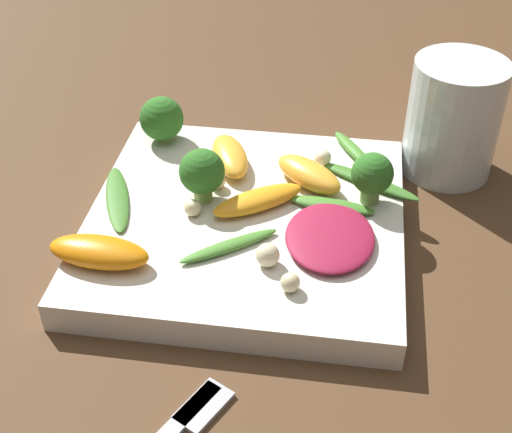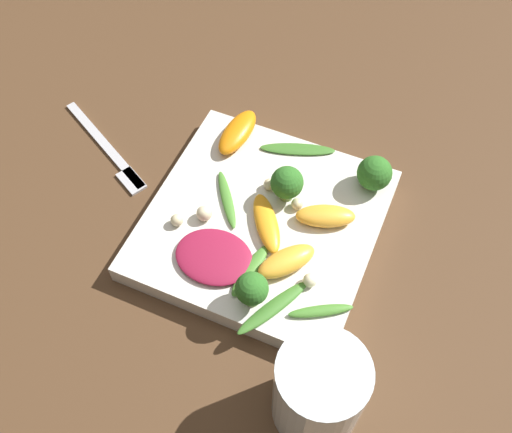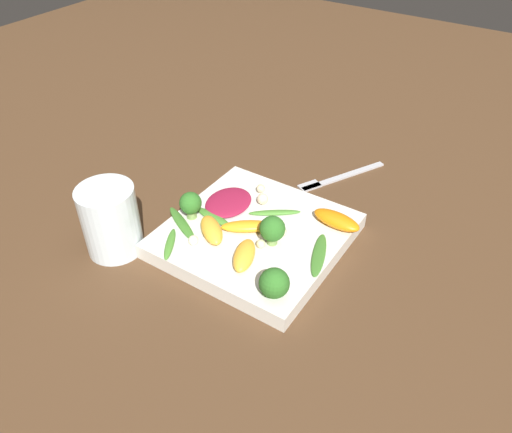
{
  "view_description": "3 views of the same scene",
  "coord_description": "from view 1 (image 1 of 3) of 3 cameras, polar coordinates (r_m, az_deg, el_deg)",
  "views": [
    {
      "loc": [
        0.44,
        0.07,
        0.37
      ],
      "look_at": [
        0.02,
        0.01,
        0.04
      ],
      "focal_mm": 50.0,
      "sensor_mm": 36.0,
      "label": 1
    },
    {
      "loc": [
        -0.14,
        0.33,
        0.57
      ],
      "look_at": [
        0.01,
        0.01,
        0.03
      ],
      "focal_mm": 42.0,
      "sensor_mm": 36.0,
      "label": 2
    },
    {
      "loc": [
        -0.47,
        -0.31,
        0.5
      ],
      "look_at": [
        0.02,
        0.01,
        0.03
      ],
      "focal_mm": 35.0,
      "sensor_mm": 36.0,
      "label": 3
    }
  ],
  "objects": [
    {
      "name": "orange_segment_3",
      "position": [
        0.52,
        -12.46,
        -2.78
      ],
      "size": [
        0.04,
        0.08,
        0.02
      ],
      "color": "orange",
      "rests_on": "plate"
    },
    {
      "name": "arugula_sprig_1",
      "position": [
        0.59,
        -10.96,
        1.6
      ],
      "size": [
        0.09,
        0.05,
        0.0
      ],
      "color": "#3D7528",
      "rests_on": "plate"
    },
    {
      "name": "ground_plane",
      "position": [
        0.58,
        -0.79,
        -1.57
      ],
      "size": [
        2.4,
        2.4,
        0.0
      ],
      "primitive_type": "plane",
      "color": "#4C331E"
    },
    {
      "name": "broccoli_floret_2",
      "position": [
        0.56,
        -4.34,
        3.51
      ],
      "size": [
        0.04,
        0.04,
        0.05
      ],
      "color": "#7A9E51",
      "rests_on": "plate"
    },
    {
      "name": "macadamia_nut_1",
      "position": [
        0.59,
        -3.11,
        2.83
      ],
      "size": [
        0.01,
        0.01,
        0.01
      ],
      "color": "beige",
      "rests_on": "plate"
    },
    {
      "name": "arugula_sprig_2",
      "position": [
        0.57,
        6.09,
        0.91
      ],
      "size": [
        0.02,
        0.07,
        0.01
      ],
      "color": "#47842D",
      "rests_on": "plate"
    },
    {
      "name": "arugula_sprig_3",
      "position": [
        0.64,
        7.81,
        5.27
      ],
      "size": [
        0.06,
        0.04,
        0.01
      ],
      "color": "#47842D",
      "rests_on": "plate"
    },
    {
      "name": "broccoli_floret_1",
      "position": [
        0.65,
        -7.56,
        7.74
      ],
      "size": [
        0.04,
        0.04,
        0.04
      ],
      "color": "#7A9E51",
      "rests_on": "plate"
    },
    {
      "name": "macadamia_nut_0",
      "position": [
        0.51,
        0.93,
        -3.1
      ],
      "size": [
        0.02,
        0.02,
        0.02
      ],
      "color": "beige",
      "rests_on": "plate"
    },
    {
      "name": "drinking_glass",
      "position": [
        0.65,
        15.5,
        7.58
      ],
      "size": [
        0.08,
        0.08,
        0.1
      ],
      "color": "silver",
      "rests_on": "ground_plane"
    },
    {
      "name": "macadamia_nut_2",
      "position": [
        0.56,
        -5.09,
        0.7
      ],
      "size": [
        0.01,
        0.01,
        0.01
      ],
      "color": "beige",
      "rests_on": "plate"
    },
    {
      "name": "arugula_sprig_0",
      "position": [
        0.6,
        9.07,
        2.8
      ],
      "size": [
        0.06,
        0.09,
        0.01
      ],
      "color": "#3D7528",
      "rests_on": "plate"
    },
    {
      "name": "plate",
      "position": [
        0.57,
        -0.8,
        -0.62
      ],
      "size": [
        0.25,
        0.25,
        0.02
      ],
      "color": "silver",
      "rests_on": "ground_plane"
    },
    {
      "name": "orange_segment_2",
      "position": [
        0.56,
        0.16,
        1.33
      ],
      "size": [
        0.06,
        0.08,
        0.01
      ],
      "color": "orange",
      "rests_on": "plate"
    },
    {
      "name": "macadamia_nut_3",
      "position": [
        0.49,
        2.75,
        -5.29
      ],
      "size": [
        0.01,
        0.01,
        0.01
      ],
      "color": "beige",
      "rests_on": "plate"
    },
    {
      "name": "macadamia_nut_4",
      "position": [
        0.62,
        5.36,
        4.71
      ],
      "size": [
        0.01,
        0.01,
        0.01
      ],
      "color": "beige",
      "rests_on": "plate"
    },
    {
      "name": "broccoli_floret_0",
      "position": [
        0.57,
        9.28,
        3.26
      ],
      "size": [
        0.03,
        0.03,
        0.04
      ],
      "color": "#7A9E51",
      "rests_on": "plate"
    },
    {
      "name": "radicchio_leaf_0",
      "position": [
        0.53,
        5.94,
        -1.62
      ],
      "size": [
        0.09,
        0.07,
        0.01
      ],
      "color": "maroon",
      "rests_on": "plate"
    },
    {
      "name": "arugula_sprig_4",
      "position": [
        0.53,
        -2.16,
        -2.36
      ],
      "size": [
        0.06,
        0.07,
        0.01
      ],
      "color": "#47842D",
      "rests_on": "plate"
    },
    {
      "name": "orange_segment_0",
      "position": [
        0.61,
        -2.1,
        4.84
      ],
      "size": [
        0.07,
        0.05,
        0.02
      ],
      "color": "#FCAD33",
      "rests_on": "plate"
    },
    {
      "name": "orange_segment_1",
      "position": [
        0.59,
        4.24,
        3.41
      ],
      "size": [
        0.06,
        0.07,
        0.02
      ],
      "color": "#FCAD33",
      "rests_on": "plate"
    }
  ]
}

